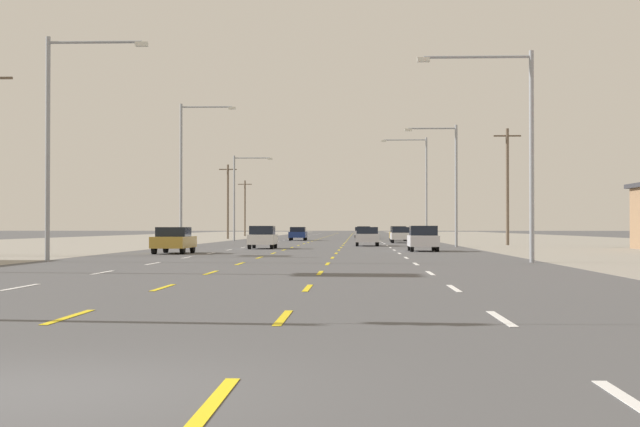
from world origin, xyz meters
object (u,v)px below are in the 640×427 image
at_px(sedan_far_right_far, 401,235).
at_px(streetlight_right_row_1, 451,176).
at_px(sedan_inner_left_farthest, 298,234).
at_px(sedan_inner_right_distant_b, 361,232).
at_px(streetlight_left_row_0, 58,130).
at_px(streetlight_left_row_1, 186,165).
at_px(hatchback_far_right_farther, 398,233).
at_px(hatchback_inner_left_mid, 263,237).
at_px(streetlight_left_row_2, 238,191).
at_px(hatchback_far_right_near, 423,238).
at_px(streetlight_right_row_2, 422,181).
at_px(sedan_inner_right_midfar, 367,236).
at_px(streetlight_right_row_0, 518,136).
at_px(hatchback_inner_right_distant_a, 364,232).
at_px(sedan_far_left_nearest, 174,240).

xyz_separation_m(sedan_far_right_far, streetlight_right_row_1, (2.86, -18.15, 4.44)).
distance_m(sedan_inner_left_farthest, sedan_inner_right_distant_b, 30.64).
relative_size(streetlight_left_row_0, streetlight_left_row_1, 0.90).
bearing_deg(hatchback_far_right_farther, streetlight_left_row_0, -105.50).
relative_size(hatchback_inner_left_mid, streetlight_left_row_2, 0.43).
relative_size(sedan_far_right_far, sedan_inner_left_farthest, 1.00).
distance_m(hatchback_far_right_near, streetlight_right_row_2, 43.16).
distance_m(sedan_inner_right_midfar, streetlight_left_row_2, 30.16).
xyz_separation_m(sedan_far_right_far, streetlight_right_row_0, (2.69, -48.49, 4.47)).
bearing_deg(hatchback_inner_left_mid, sedan_inner_right_distant_b, 84.34).
bearing_deg(hatchback_inner_left_mid, sedan_inner_right_midfar, 53.57).
bearing_deg(sedan_inner_right_midfar, hatchback_inner_right_distant_a, 90.03).
bearing_deg(hatchback_far_right_farther, streetlight_left_row_2, -179.67).
height_order(sedan_inner_right_distant_b, streetlight_right_row_0, streetlight_right_row_0).
bearing_deg(sedan_inner_left_farthest, sedan_inner_right_distant_b, 77.01).
distance_m(hatchback_far_right_near, sedan_far_right_far, 30.51).
bearing_deg(streetlight_left_row_0, hatchback_far_right_farther, 74.50).
distance_m(hatchback_far_right_near, sedan_inner_right_distant_b, 75.33).
relative_size(hatchback_inner_right_distant_a, streetlight_right_row_2, 0.36).
height_order(hatchback_far_right_near, streetlight_right_row_0, streetlight_right_row_0).
bearing_deg(streetlight_right_row_1, hatchback_far_right_near, -103.06).
height_order(sedan_inner_left_farthest, streetlight_left_row_0, streetlight_left_row_0).
height_order(hatchback_far_right_near, hatchback_inner_right_distant_a, same).
bearing_deg(hatchback_inner_right_distant_a, sedan_inner_left_farthest, -115.70).
height_order(sedan_inner_left_farthest, hatchback_inner_right_distant_a, hatchback_inner_right_distant_a).
bearing_deg(streetlight_left_row_1, sedan_far_left_nearest, -81.86).
distance_m(sedan_far_left_nearest, sedan_inner_left_farthest, 50.86).
height_order(sedan_far_right_far, sedan_inner_left_farthest, same).
relative_size(hatchback_inner_right_distant_a, streetlight_left_row_0, 0.41).
height_order(hatchback_inner_left_mid, streetlight_left_row_0, streetlight_left_row_0).
xyz_separation_m(hatchback_inner_left_mid, hatchback_far_right_farther, (10.64, 36.43, 0.00)).
xyz_separation_m(hatchback_far_right_near, hatchback_inner_left_mid, (-10.36, 6.38, 0.00)).
relative_size(streetlight_left_row_0, streetlight_right_row_0, 1.08).
height_order(sedan_far_left_nearest, streetlight_right_row_1, streetlight_right_row_1).
bearing_deg(streetlight_right_row_1, streetlight_left_row_0, -122.65).
xyz_separation_m(sedan_far_left_nearest, streetlight_right_row_0, (16.81, -12.64, 4.47)).
distance_m(hatchback_inner_left_mid, sedan_inner_right_distant_b, 69.21).
bearing_deg(sedan_far_left_nearest, sedan_inner_right_midfar, 63.02).
relative_size(hatchback_far_right_farther, streetlight_left_row_0, 0.41).
xyz_separation_m(sedan_inner_right_midfar, streetlight_right_row_1, (6.09, -3.68, 4.44)).
bearing_deg(sedan_inner_right_midfar, streetlight_right_row_0, -80.14).
height_order(hatchback_far_right_near, sedan_inner_right_distant_b, hatchback_far_right_near).
xyz_separation_m(streetlight_right_row_0, streetlight_right_row_1, (0.17, 30.35, -0.02)).
relative_size(streetlight_left_row_0, streetlight_right_row_1, 1.06).
relative_size(hatchback_far_right_near, streetlight_right_row_1, 0.44).
distance_m(sedan_inner_left_farthest, streetlight_right_row_0, 64.86).
distance_m(hatchback_inner_left_mid, streetlight_left_row_0, 25.59).
relative_size(sedan_far_left_nearest, streetlight_right_row_2, 0.41).
distance_m(sedan_far_right_far, streetlight_left_row_2, 21.08).
relative_size(hatchback_far_right_farther, streetlight_right_row_1, 0.44).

